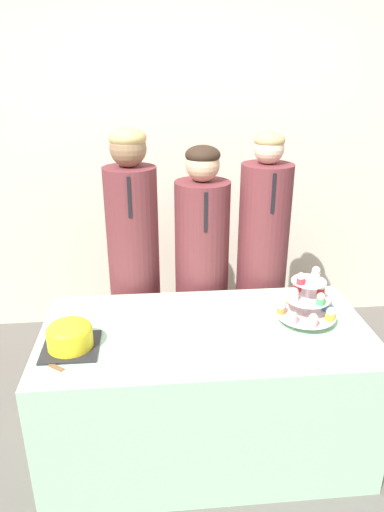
{
  "coord_description": "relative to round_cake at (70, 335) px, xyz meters",
  "views": [
    {
      "loc": [
        -0.24,
        -1.48,
        1.87
      ],
      "look_at": [
        -0.06,
        0.44,
        1.08
      ],
      "focal_mm": 32.0,
      "sensor_mm": 36.0,
      "label": 1
    }
  ],
  "objects": [
    {
      "name": "ground_plane",
      "position": [
        0.62,
        -0.29,
        -0.78
      ],
      "size": [
        16.0,
        16.0,
        0.0
      ],
      "primitive_type": "plane",
      "color": "#605B56"
    },
    {
      "name": "round_cake",
      "position": [
        0.0,
        0.0,
        0.0
      ],
      "size": [
        0.25,
        0.25,
        0.13
      ],
      "color": "#232328",
      "rests_on": "table"
    },
    {
      "name": "cupcake_stand",
      "position": [
        1.12,
        0.12,
        0.05
      ],
      "size": [
        0.29,
        0.29,
        0.28
      ],
      "color": "silver",
      "rests_on": "table"
    },
    {
      "name": "student_0",
      "position": [
        0.27,
        0.71,
        -0.01
      ],
      "size": [
        0.3,
        0.3,
        1.59
      ],
      "color": "brown",
      "rests_on": "ground_plane"
    },
    {
      "name": "wall_back",
      "position": [
        0.62,
        1.51,
        0.57
      ],
      "size": [
        9.0,
        0.06,
        2.7
      ],
      "color": "beige",
      "rests_on": "ground_plane"
    },
    {
      "name": "table",
      "position": [
        0.62,
        0.1,
        -0.42
      ],
      "size": [
        1.58,
        0.8,
        0.71
      ],
      "color": "#A8DBB2",
      "rests_on": "ground_plane"
    },
    {
      "name": "cake_knife",
      "position": [
        0.0,
        -0.18,
        -0.06
      ],
      "size": [
        0.23,
        0.18,
        0.01
      ],
      "rotation": [
        0.0,
        0.0,
        -0.64
      ],
      "color": "silver",
      "rests_on": "table"
    },
    {
      "name": "student_1",
      "position": [
        0.67,
        0.71,
        -0.08
      ],
      "size": [
        0.32,
        0.32,
        1.49
      ],
      "color": "brown",
      "rests_on": "ground_plane"
    },
    {
      "name": "student_2",
      "position": [
        1.03,
        0.71,
        -0.04
      ],
      "size": [
        0.3,
        0.3,
        1.56
      ],
      "color": "brown",
      "rests_on": "ground_plane"
    }
  ]
}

